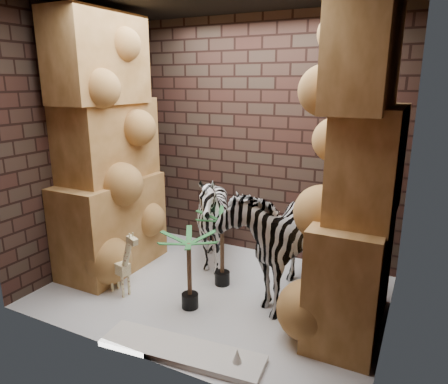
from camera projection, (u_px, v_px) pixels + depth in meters
The scene contains 13 objects.
floor at pixel (214, 291), 4.45m from camera, with size 3.50×3.50×0.00m, color silver.
wall_back at pixel (260, 140), 5.13m from camera, with size 3.50×3.50×0.00m, color #361E19.
wall_front at pixel (132, 183), 2.98m from camera, with size 3.50×3.50×0.00m, color #361E19.
wall_left at pixel (83, 144), 4.82m from camera, with size 3.00×3.00×0.00m, color #361E19.
wall_right at pixel (403, 173), 3.30m from camera, with size 3.00×3.00×0.00m, color #361E19.
rock_pillar_left at pixel (106, 146), 4.67m from camera, with size 0.68×1.30×3.00m, color tan, non-canonical shape.
rock_pillar_right at pixel (361, 169), 3.44m from camera, with size 0.58×1.25×3.00m, color tan, non-canonical shape.
zebra_right at pixel (276, 228), 4.23m from camera, with size 0.68×1.27×1.50m, color white.
zebra_left at pixel (212, 224), 4.90m from camera, with size 0.99×1.23×1.12m, color white.
giraffe_toy at pixel (119, 260), 4.32m from camera, with size 0.40×0.13×0.78m, color beige, non-canonical shape.
palm_front at pixel (222, 249), 4.50m from camera, with size 0.36×0.36×0.86m, color #124D1E, non-canonical shape.
palm_back at pixel (189, 271), 4.03m from camera, with size 0.36×0.36×0.80m, color #124D1E, non-canonical shape.
surfboard at pixel (181, 350), 3.44m from camera, with size 1.43×0.35×0.05m, color white.
Camera 1 is at (1.91, -3.53, 2.22)m, focal length 32.67 mm.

